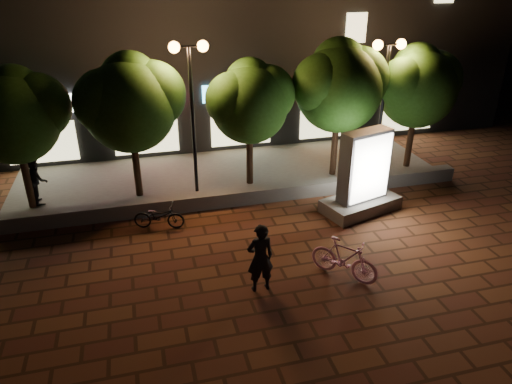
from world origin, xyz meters
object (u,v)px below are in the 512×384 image
object	(u,v)px
street_lamp_right	(386,73)
scooter_parked	(159,216)
tree_far_left	(14,112)
tree_left	(130,100)
ad_kiosk	(363,180)
pedestrian	(37,180)
scooter_pink	(344,259)
street_lamp_left	(191,80)
tree_far_right	(419,84)
tree_mid	(250,99)
rider	(260,258)
tree_right	(340,83)

from	to	relation	value
street_lamp_right	scooter_parked	distance (m)	9.43
tree_far_left	tree_left	size ratio (longest dim) A/B	0.95
ad_kiosk	pedestrian	size ratio (longest dim) A/B	1.70
scooter_pink	pedestrian	world-z (taller)	pedestrian
street_lamp_left	scooter_parked	xyz separation A→B (m)	(-1.49, -2.20, -3.62)
tree_far_right	street_lamp_right	xyz separation A→B (m)	(-1.55, -0.26, 0.53)
tree_left	tree_mid	distance (m)	4.00
pedestrian	rider	bearing A→B (deg)	-154.06
street_lamp_left	scooter_parked	size ratio (longest dim) A/B	3.32
street_lamp_right	scooter_pink	size ratio (longest dim) A/B	2.71
tree_far_left	tree_left	xyz separation A→B (m)	(3.50, 0.00, 0.15)
tree_left	scooter_parked	size ratio (longest dim) A/B	3.13
tree_far_right	rider	bearing A→B (deg)	-141.48
tree_far_right	scooter_parked	bearing A→B (deg)	-166.22
tree_far_right	tree_left	bearing A→B (deg)	180.00
tree_far_right	ad_kiosk	xyz separation A→B (m)	(-3.49, -2.96, -2.25)
tree_far_left	tree_mid	world-z (taller)	tree_far_left
tree_far_left	tree_far_right	bearing A→B (deg)	0.00
tree_far_right	street_lamp_left	distance (m)	8.58
street_lamp_right	pedestrian	world-z (taller)	street_lamp_right
tree_left	tree_mid	bearing A→B (deg)	-0.00
ad_kiosk	tree_right	bearing A→B (deg)	84.28
street_lamp_left	pedestrian	xyz separation A→B (m)	(-5.28, 0.47, -3.12)
street_lamp_right	street_lamp_left	bearing A→B (deg)	180.00
tree_left	scooter_pink	distance (m)	8.48
tree_far_left	rider	distance (m)	9.08
tree_mid	street_lamp_right	xyz separation A→B (m)	(4.95, -0.26, 0.68)
tree_right	pedestrian	world-z (taller)	tree_right
tree_far_left	pedestrian	distance (m)	2.40
tree_mid	street_lamp_right	bearing A→B (deg)	-3.04
ad_kiosk	tree_left	bearing A→B (deg)	157.07
street_lamp_left	scooter_parked	world-z (taller)	street_lamp_left
tree_far_right	rider	xyz separation A→B (m)	(-7.83, -6.23, -2.44)
tree_mid	scooter_parked	size ratio (longest dim) A/B	2.88
scooter_pink	tree_far_left	bearing A→B (deg)	101.01
scooter_pink	tree_right	bearing A→B (deg)	26.86
scooter_pink	scooter_parked	size ratio (longest dim) A/B	1.18
tree_left	tree_right	bearing A→B (deg)	0.00
ad_kiosk	rider	distance (m)	5.43
street_lamp_left	street_lamp_right	world-z (taller)	street_lamp_left
rider	tree_far_right	bearing A→B (deg)	-145.21
tree_mid	street_lamp_right	world-z (taller)	street_lamp_right
scooter_parked	pedestrian	size ratio (longest dim) A/B	0.95
tree_right	scooter_pink	world-z (taller)	tree_right
tree_left	pedestrian	xyz separation A→B (m)	(-3.34, 0.21, -2.54)
tree_far_right	pedestrian	distance (m)	14.05
scooter_parked	tree_far_right	bearing A→B (deg)	-59.67
street_lamp_left	rider	size ratio (longest dim) A/B	2.78
scooter_parked	scooter_pink	bearing A→B (deg)	-114.03
tree_far_right	scooter_parked	xyz separation A→B (m)	(-10.04, -2.46, -2.96)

